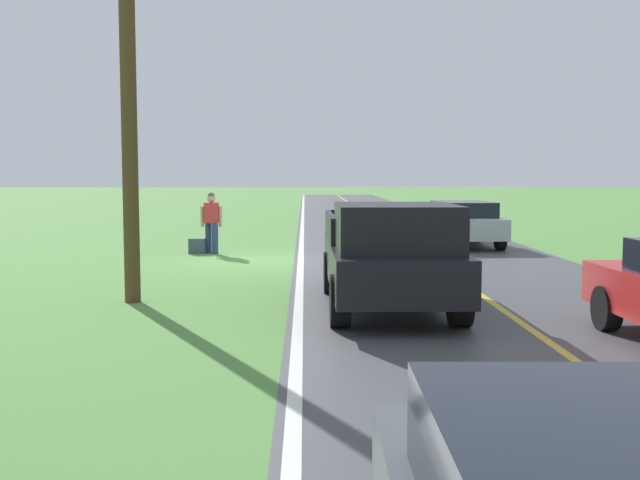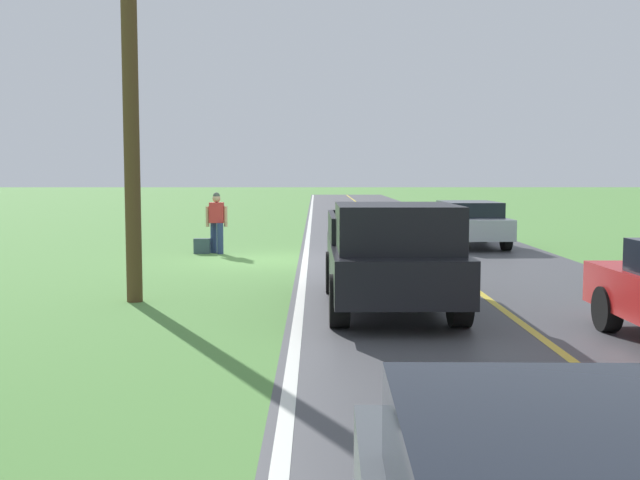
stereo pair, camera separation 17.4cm
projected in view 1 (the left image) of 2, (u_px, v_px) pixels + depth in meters
The scene contains 9 objects.
ground_plane at pixel (263, 260), 20.37m from camera, with size 200.00×200.00×0.00m, color #568E42.
road_surface at pixel (430, 260), 20.46m from camera, with size 7.24×120.00×0.00m, color #47474C.
lane_edge_line at pixel (301, 260), 20.39m from camera, with size 0.16×117.60×0.00m, color silver.
lane_centre_line at pixel (430, 260), 20.46m from camera, with size 0.14×117.60×0.00m, color gold.
hitchhiker_walking at pixel (212, 219), 21.96m from camera, with size 0.62×0.51×1.75m.
suitcase_carried at pixel (197, 246), 21.94m from camera, with size 0.20×0.46×0.43m, color #384C56.
pickup_truck_passing at pixel (390, 253), 12.91m from camera, with size 2.11×5.41×1.82m.
sedan_near_oncoming at pixel (462, 222), 24.21m from camera, with size 2.03×4.45×1.41m.
utility_pole_roadside at pixel (128, 54), 13.42m from camera, with size 0.28×0.28×8.75m, color brown.
Camera 1 is at (-1.12, 20.27, 2.31)m, focal length 43.31 mm.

